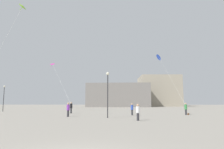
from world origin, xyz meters
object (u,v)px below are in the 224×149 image
at_px(kite_cobalt_diamond, 159,57).
at_px(lamppost_west, 108,87).
at_px(person_in_black, 71,107).
at_px(kite_magenta_delta, 53,66).
at_px(person_in_white, 138,111).
at_px(handbag_beside_flyer, 188,114).
at_px(person_in_green, 186,108).
at_px(lamppost_east, 4,94).
at_px(kite_lime_diamond, 22,7).
at_px(building_centre_hall, 158,91).
at_px(building_left_hall, 118,95).
at_px(person_in_blue, 132,109).
at_px(person_in_purple, 68,109).

distance_m(kite_cobalt_diamond, lamppost_west, 23.58).
xyz_separation_m(person_in_black, kite_magenta_delta, (-6.74, 9.85, 8.60)).
height_order(person_in_white, kite_cobalt_diamond, kite_cobalt_diamond).
bearing_deg(handbag_beside_flyer, kite_magenta_delta, 152.01).
xyz_separation_m(person_in_green, lamppost_east, (-32.12, 8.97, 2.44)).
height_order(kite_lime_diamond, handbag_beside_flyer, kite_lime_diamond).
bearing_deg(building_centre_hall, handbag_beside_flyer, -95.48).
height_order(kite_magenta_delta, lamppost_west, kite_magenta_delta).
distance_m(person_in_white, building_centre_hall, 78.08).
distance_m(person_in_black, kite_cobalt_diamond, 21.88).
relative_size(person_in_white, lamppost_east, 0.32).
bearing_deg(kite_magenta_delta, building_left_hall, 71.52).
xyz_separation_m(person_in_green, handbag_beside_flyer, (0.35, 0.10, -0.81)).
height_order(lamppost_east, handbag_beside_flyer, lamppost_east).
xyz_separation_m(person_in_black, building_left_hall, (6.02, 48.03, 3.46)).
bearing_deg(person_in_blue, building_centre_hall, -42.45).
xyz_separation_m(person_in_blue, lamppost_west, (-2.95, -5.17, 2.63)).
height_order(kite_lime_diamond, building_left_hall, kite_lime_diamond).
bearing_deg(kite_lime_diamond, lamppost_east, 125.19).
height_order(person_in_black, building_left_hall, building_left_hall).
bearing_deg(lamppost_east, person_in_blue, -22.36).
distance_m(person_in_white, lamppost_east, 31.11).
xyz_separation_m(person_in_purple, kite_cobalt_diamond, (14.36, 18.59, 10.37)).
bearing_deg(person_in_white, person_in_purple, 124.74).
bearing_deg(lamppost_east, kite_cobalt_diamond, 9.10).
height_order(kite_cobalt_diamond, lamppost_east, kite_cobalt_diamond).
bearing_deg(person_in_white, kite_magenta_delta, 102.02).
bearing_deg(kite_lime_diamond, person_in_white, -13.36).
relative_size(kite_cobalt_diamond, building_centre_hall, 0.80).
height_order(person_in_black, kite_lime_diamond, kite_lime_diamond).
bearing_deg(person_in_black, person_in_green, -123.97).
distance_m(building_centre_hall, lamppost_east, 69.89).
bearing_deg(lamppost_west, person_in_blue, 60.28).
xyz_separation_m(kite_magenta_delta, kite_lime_diamond, (2.64, -19.34, 4.03)).
xyz_separation_m(person_in_purple, kite_lime_diamond, (-5.77, -1.63, 12.68)).
xyz_separation_m(kite_cobalt_diamond, kite_lime_diamond, (-20.13, -20.21, 2.30)).
distance_m(lamppost_west, handbag_beside_flyer, 13.08).
bearing_deg(lamppost_east, kite_lime_diamond, -54.81).
distance_m(person_in_blue, kite_magenta_delta, 23.35).
height_order(person_in_black, kite_cobalt_diamond, kite_cobalt_diamond).
relative_size(person_in_green, person_in_purple, 0.98).
xyz_separation_m(building_left_hall, building_centre_hall, (18.00, 15.73, 2.28)).
bearing_deg(person_in_blue, handbag_beside_flyer, -111.85).
xyz_separation_m(person_in_blue, lamppost_east, (-24.52, 10.09, 2.48)).
relative_size(person_in_purple, building_left_hall, 0.07).
xyz_separation_m(person_in_purple, kite_magenta_delta, (-8.41, 17.71, 8.64)).
relative_size(building_left_hall, handbag_beside_flyer, 75.21).
bearing_deg(lamppost_east, person_in_purple, -39.53).
bearing_deg(kite_lime_diamond, building_left_hall, 80.03).
distance_m(person_in_green, person_in_white, 12.09).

